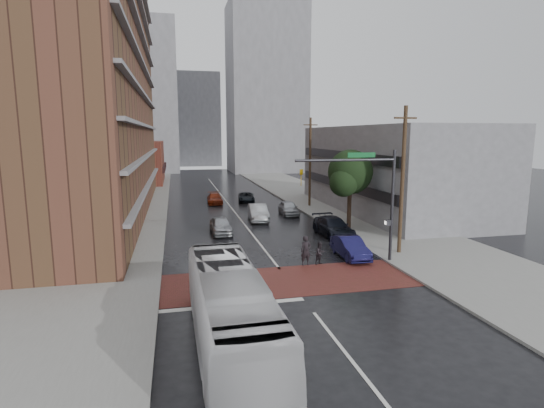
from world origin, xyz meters
TOP-DOWN VIEW (x-y plane):
  - ground at (0.00, 0.00)m, footprint 160.00×160.00m
  - crosswalk at (0.00, 0.50)m, footprint 14.00×5.00m
  - sidewalk_west at (-11.50, 25.00)m, footprint 9.00×90.00m
  - sidewalk_east at (11.50, 25.00)m, footprint 9.00×90.00m
  - apartment_block at (-14.00, 24.00)m, footprint 10.00×44.00m
  - storefront_west at (-12.00, 54.00)m, footprint 8.00×16.00m
  - building_east at (16.50, 20.00)m, footprint 11.00×26.00m
  - distant_tower_west at (-14.00, 78.00)m, footprint 18.00×16.00m
  - distant_tower_east at (14.00, 72.00)m, footprint 16.00×14.00m
  - distant_tower_center at (0.00, 95.00)m, footprint 12.00×10.00m
  - street_tree at (8.52, 12.03)m, footprint 4.20×4.10m
  - signal_mast at (5.85, 2.50)m, footprint 6.50×0.30m
  - utility_pole_near at (8.80, 4.00)m, footprint 1.60×0.26m
  - utility_pole_far at (8.80, 24.00)m, footprint 1.60×0.26m
  - transit_bus at (-4.17, -6.41)m, footprint 2.70×10.95m
  - pedestrian_a at (1.80, 3.00)m, footprint 0.73×0.51m
  - pedestrian_b at (2.74, 3.00)m, footprint 0.86×0.78m
  - car_travel_a at (-2.49, 12.87)m, footprint 1.72×4.14m
  - car_travel_b at (1.55, 17.43)m, footprint 2.01×4.85m
  - car_travel_c at (-1.53, 28.60)m, footprint 1.82×4.26m
  - suv_travel at (2.37, 29.18)m, footprint 2.40×4.32m
  - car_parked_near at (5.20, 4.00)m, footprint 1.59×4.25m
  - car_parked_mid at (6.30, 10.00)m, footprint 2.32×5.30m
  - car_parked_far at (5.20, 19.78)m, footprint 1.90×4.24m

SIDE VIEW (x-z plane):
  - ground at x=0.00m, z-range 0.00..0.00m
  - crosswalk at x=0.00m, z-range 0.00..0.02m
  - sidewalk_west at x=-11.50m, z-range 0.00..0.15m
  - sidewalk_east at x=11.50m, z-range 0.00..0.15m
  - suv_travel at x=2.37m, z-range 0.00..1.14m
  - car_travel_c at x=-1.53m, z-range 0.00..1.22m
  - car_parked_near at x=5.20m, z-range 0.00..1.39m
  - car_travel_a at x=-2.49m, z-range 0.00..1.40m
  - car_parked_far at x=5.20m, z-range 0.00..1.41m
  - pedestrian_b at x=2.74m, z-range 0.00..1.45m
  - car_parked_mid at x=6.30m, z-range 0.00..1.52m
  - car_travel_b at x=1.55m, z-range 0.00..1.56m
  - pedestrian_a at x=1.80m, z-range 0.00..1.89m
  - transit_bus at x=-4.17m, z-range 0.00..3.04m
  - storefront_west at x=-12.00m, z-range 0.00..7.00m
  - building_east at x=16.50m, z-range 0.00..9.00m
  - signal_mast at x=5.85m, z-range 1.13..8.33m
  - street_tree at x=8.52m, z-range 1.28..8.18m
  - utility_pole_near at x=8.80m, z-range 0.14..10.14m
  - utility_pole_far at x=8.80m, z-range 0.14..10.14m
  - distant_tower_center at x=0.00m, z-range 0.00..24.00m
  - apartment_block at x=-14.00m, z-range 0.00..28.00m
  - distant_tower_west at x=-14.00m, z-range 0.00..32.00m
  - distant_tower_east at x=14.00m, z-range 0.00..36.00m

